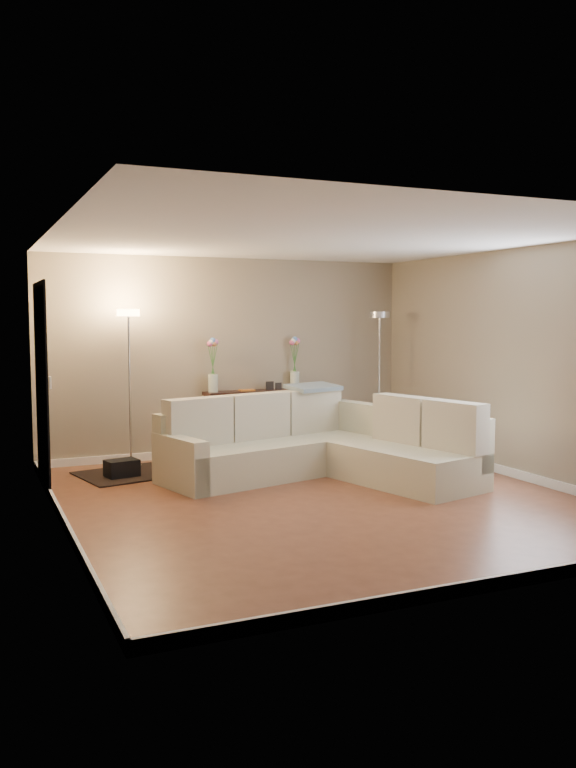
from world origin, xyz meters
name	(u,v)px	position (x,y,z in m)	size (l,w,h in m)	color
floor	(320,500)	(0.00, 0.00, -0.01)	(5.00, 5.50, 0.01)	brown
ceiling	(321,237)	(0.00, 0.00, 2.60)	(5.00, 5.50, 0.01)	white
wall_back	(229,357)	(0.00, 2.76, 1.30)	(5.00, 0.02, 2.60)	gray
wall_front	(506,398)	(0.00, -2.76, 1.30)	(5.00, 0.02, 2.60)	gray
wall_left	(57,379)	(-2.51, 0.00, 1.30)	(0.02, 5.50, 2.60)	gray
wall_right	(521,364)	(2.51, 0.00, 1.30)	(0.02, 5.50, 2.60)	gray
baseboard_back	(230,450)	(0.00, 2.73, 0.05)	(5.00, 0.03, 0.10)	white
baseboard_front	(499,583)	(0.00, -2.73, 0.05)	(5.00, 0.03, 0.10)	white
baseboard_left	(64,521)	(-2.48, 0.00, 0.05)	(0.03, 5.50, 0.10)	white
baseboard_right	(516,474)	(2.48, 0.00, 0.05)	(0.03, 5.50, 0.10)	white
doorway	(42,385)	(-2.48, 1.70, 1.10)	(0.02, 1.20, 2.20)	black
switch_plate	(50,382)	(-2.48, 0.85, 1.20)	(0.02, 0.08, 0.12)	white
sectional_sofa	(318,447)	(0.45, 0.97, 0.35)	(3.20, 2.69, 0.94)	beige
throw_blanket	(313,387)	(0.75, 1.72, 0.96)	(0.67, 0.39, 0.05)	gray
console_table	(249,418)	(0.23, 2.63, 0.48)	(1.40, 0.41, 0.86)	black
leaning_mirror	(250,362)	(0.31, 2.81, 1.23)	(0.98, 0.07, 0.77)	black
table_decor	(256,390)	(0.32, 2.59, 0.87)	(0.59, 0.13, 0.14)	orange
flower_vase_left	(213,370)	(-0.27, 2.61, 1.14)	(0.16, 0.13, 0.73)	silver
flower_vase_right	(295,367)	(0.91, 2.64, 1.14)	(0.16, 0.13, 0.73)	silver
floor_lamp_lit	(129,356)	(-1.41, 2.35, 1.36)	(0.32, 0.32, 1.92)	silver
floor_lamp_unlit	(379,353)	(1.99, 2.22, 1.34)	(0.31, 0.31, 1.90)	silver
charcoal_rug	(136,473)	(-1.43, 1.97, 0.01)	(1.25, 0.94, 0.02)	black
black_bag	(122,470)	(-1.62, 1.83, 0.09)	(0.35, 0.25, 0.23)	black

